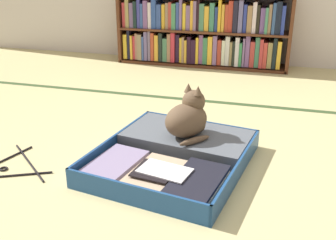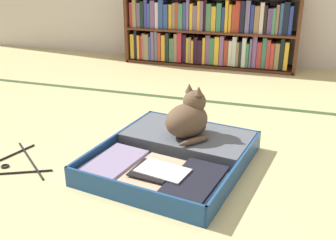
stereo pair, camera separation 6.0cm
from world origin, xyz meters
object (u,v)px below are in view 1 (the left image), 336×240
bookshelf (202,32)px  black_cat (188,117)px  open_suitcase (176,154)px  clothes_hanger (21,164)px

bookshelf → black_cat: 1.87m
open_suitcase → clothes_hanger: size_ratio=2.47×
black_cat → bookshelf: bearing=99.1°
open_suitcase → clothes_hanger: bearing=-161.8°
bookshelf → black_cat: bearing=-80.9°
open_suitcase → black_cat: black_cat is taller
black_cat → open_suitcase: bearing=-103.6°
bookshelf → clothes_hanger: (-0.47, -2.21, -0.31)m
bookshelf → open_suitcase: (0.26, -1.97, -0.27)m
black_cat → clothes_hanger: 0.87m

